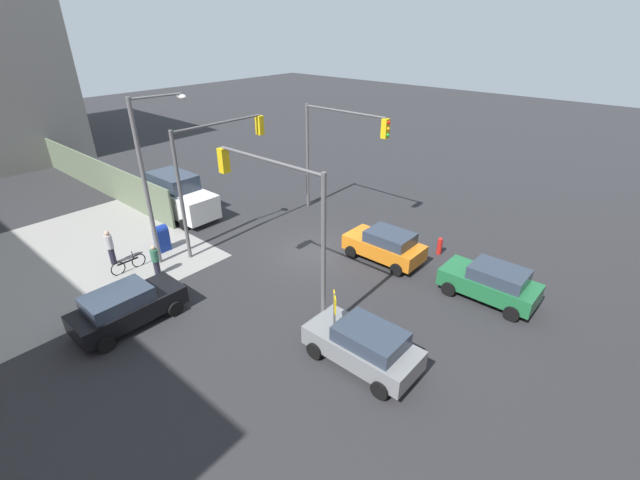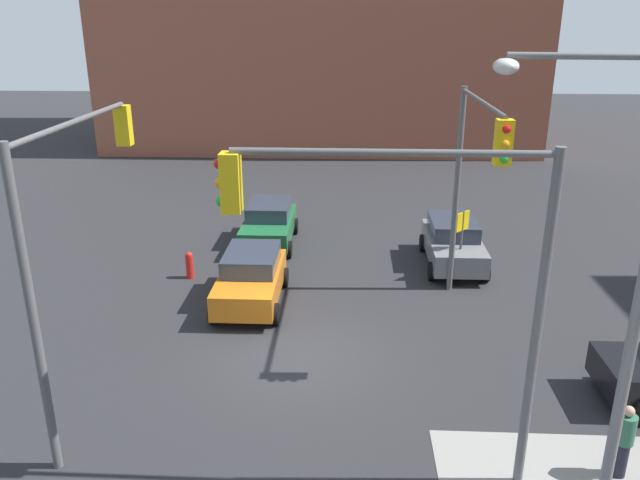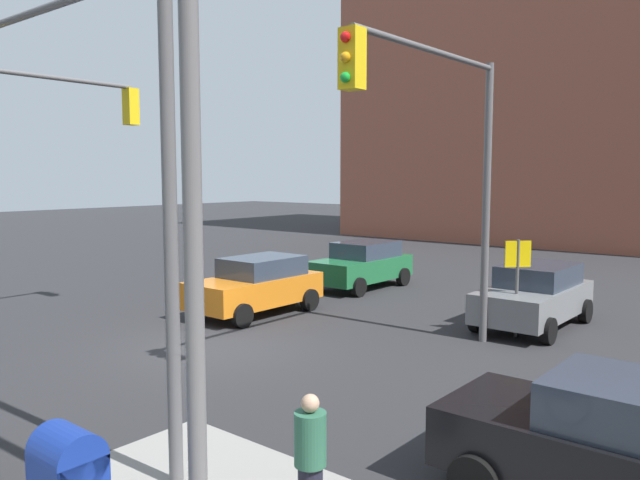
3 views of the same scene
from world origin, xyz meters
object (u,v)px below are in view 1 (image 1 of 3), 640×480
at_px(coupe_green, 491,282).
at_px(bicycle_leaning_on_fence, 129,264).
at_px(traffic_signal_ne_corner, 215,160).
at_px(street_lamp_corner, 151,171).
at_px(traffic_signal_se_corner, 336,141).
at_px(sedan_orange, 385,245).
at_px(pedestrian_waiting, 110,247).
at_px(traffic_signal_nw_corner, 280,208).
at_px(mailbox_blue, 161,237).
at_px(van_white_delivery, 178,196).
at_px(coupe_gray, 364,345).
at_px(pedestrian_crossing, 155,260).
at_px(fire_hydrant, 440,245).
at_px(hatchback_black, 126,306).

distance_m(coupe_green, bicycle_leaning_on_fence, 16.81).
bearing_deg(traffic_signal_ne_corner, street_lamp_corner, 77.85).
distance_m(traffic_signal_se_corner, sedan_orange, 7.16).
bearing_deg(pedestrian_waiting, traffic_signal_se_corner, 40.46).
height_order(traffic_signal_nw_corner, mailbox_blue, traffic_signal_nw_corner).
bearing_deg(van_white_delivery, street_lamp_corner, 139.97).
height_order(sedan_orange, coupe_gray, same).
relative_size(traffic_signal_ne_corner, pedestrian_crossing, 4.16).
relative_size(traffic_signal_se_corner, sedan_orange, 1.64).
distance_m(mailbox_blue, bicycle_leaning_on_fence, 2.32).
height_order(traffic_signal_se_corner, traffic_signal_ne_corner, same).
distance_m(sedan_orange, coupe_gray, 7.58).
xyz_separation_m(coupe_green, pedestrian_waiting, (15.31, 9.33, 0.11)).
bearing_deg(sedan_orange, bicycle_leaning_on_fence, 45.70).
relative_size(fire_hydrant, pedestrian_waiting, 0.52).
bearing_deg(sedan_orange, coupe_gray, 117.65).
relative_size(mailbox_blue, coupe_gray, 0.35).
xyz_separation_m(traffic_signal_ne_corner, pedestrian_crossing, (-0.30, 4.15, -3.84)).
bearing_deg(pedestrian_crossing, sedan_orange, 175.45).
height_order(coupe_gray, bicycle_leaning_on_fence, coupe_gray).
bearing_deg(street_lamp_corner, fire_hydrant, -136.54).
xyz_separation_m(hatchback_black, coupe_green, (-10.18, -11.14, -0.00)).
distance_m(pedestrian_crossing, bicycle_leaning_on_fence, 1.63).
bearing_deg(coupe_gray, street_lamp_corner, 2.56).
relative_size(coupe_green, bicycle_leaning_on_fence, 2.29).
bearing_deg(traffic_signal_nw_corner, hatchback_black, 49.57).
distance_m(sedan_orange, pedestrian_crossing, 11.12).
relative_size(traffic_signal_se_corner, pedestrian_crossing, 4.16).
distance_m(fire_hydrant, pedestrian_crossing, 14.11).
xyz_separation_m(traffic_signal_nw_corner, mailbox_blue, (8.54, 0.50, -3.88)).
bearing_deg(pedestrian_crossing, mailbox_blue, -89.77).
distance_m(sedan_orange, bicycle_leaning_on_fence, 12.59).
xyz_separation_m(coupe_gray, pedestrian_crossing, (10.91, 1.60, -0.04)).
bearing_deg(traffic_signal_ne_corner, bicycle_leaning_on_fence, 77.21).
height_order(traffic_signal_se_corner, coupe_green, traffic_signal_se_corner).
bearing_deg(traffic_signal_ne_corner, traffic_signal_nw_corner, 162.57).
distance_m(traffic_signal_nw_corner, van_white_delivery, 12.59).
height_order(traffic_signal_se_corner, bicycle_leaning_on_fence, traffic_signal_se_corner).
xyz_separation_m(hatchback_black, van_white_delivery, (7.81, -7.42, 0.44)).
bearing_deg(traffic_signal_se_corner, fire_hydrant, 177.63).
distance_m(hatchback_black, pedestrian_crossing, 3.71).
relative_size(van_white_delivery, pedestrian_waiting, 2.96).
relative_size(mailbox_blue, pedestrian_crossing, 0.92).
xyz_separation_m(traffic_signal_ne_corner, bicycle_leaning_on_fence, (1.10, 4.84, -4.29)).
bearing_deg(sedan_orange, street_lamp_corner, 40.92).
relative_size(traffic_signal_se_corner, street_lamp_corner, 0.81).
bearing_deg(pedestrian_crossing, street_lamp_corner, -100.85).
relative_size(coupe_green, pedestrian_crossing, 2.57).
bearing_deg(hatchback_black, coupe_gray, -152.76).
xyz_separation_m(street_lamp_corner, coupe_green, (-13.67, -7.36, -3.86)).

